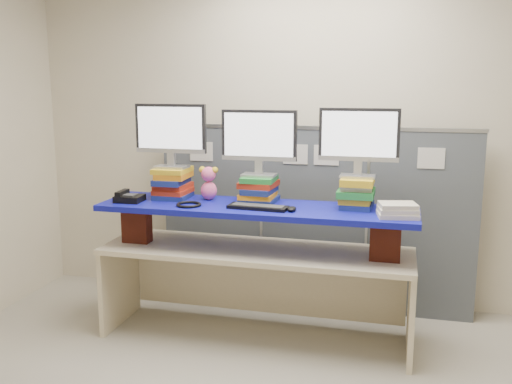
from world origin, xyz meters
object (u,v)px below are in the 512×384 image
(keyboard, at_px, (258,207))
(blue_board, at_px, (256,209))
(monitor_center, at_px, (259,139))
(monitor_right, at_px, (359,138))
(desk, at_px, (256,267))
(monitor_left, at_px, (171,132))
(desk_phone, at_px, (129,198))

(keyboard, bearing_deg, blue_board, 116.77)
(monitor_center, distance_m, monitor_right, 0.71)
(desk, height_order, monitor_left, monitor_left)
(monitor_center, bearing_deg, blue_board, -86.13)
(desk, distance_m, monitor_left, 1.19)
(desk_phone, bearing_deg, keyboard, -2.98)
(monitor_left, height_order, desk_phone, monitor_left)
(monitor_center, height_order, desk_phone, monitor_center)
(blue_board, relative_size, monitor_right, 4.12)
(monitor_center, bearing_deg, desk_phone, -167.24)
(monitor_right, relative_size, desk_phone, 2.78)
(monitor_left, bearing_deg, blue_board, -9.76)
(blue_board, bearing_deg, keyboard, -67.57)
(blue_board, bearing_deg, desk, 0.57)
(monitor_right, bearing_deg, monitor_center, 180.00)
(monitor_right, distance_m, desk_phone, 1.72)
(desk, xyz_separation_m, monitor_right, (0.70, 0.11, 0.94))
(desk, height_order, keyboard, keyboard)
(keyboard, bearing_deg, desk, 116.77)
(monitor_left, xyz_separation_m, desk_phone, (-0.26, -0.21, -0.47))
(desk, height_order, blue_board, blue_board)
(blue_board, distance_m, keyboard, 0.11)
(desk, bearing_deg, desk_phone, -174.32)
(desk_phone, bearing_deg, desk, 2.76)
(blue_board, distance_m, monitor_center, 0.50)
(desk, bearing_deg, blue_board, -179.43)
(monitor_left, height_order, monitor_center, monitor_left)
(desk, xyz_separation_m, blue_board, (-0.00, 0.00, 0.44))
(blue_board, height_order, monitor_center, monitor_center)
(monitor_right, xyz_separation_m, desk_phone, (-1.65, -0.20, -0.46))
(blue_board, bearing_deg, monitor_right, 9.60)
(blue_board, bearing_deg, monitor_left, 170.24)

